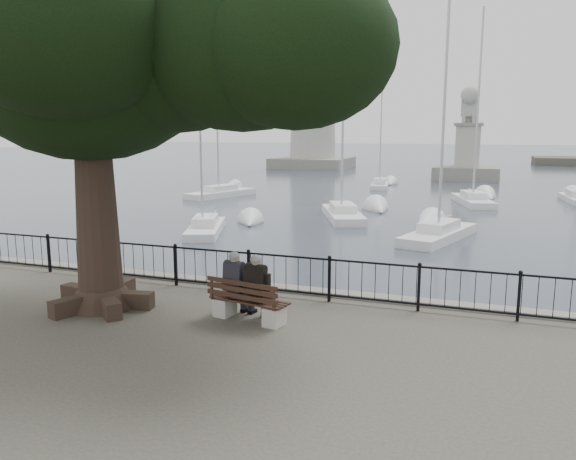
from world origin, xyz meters
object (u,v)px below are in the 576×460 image
at_px(lion_monument, 467,156).
at_px(bench, 248,306).
at_px(person_right, 260,290).
at_px(tree, 123,40).
at_px(lighthouse, 313,72).
at_px(person_left, 239,287).

bearing_deg(lion_monument, bench, -92.56).
distance_m(person_right, lion_monument, 49.27).
xyz_separation_m(tree, lighthouse, (-15.16, 61.44, 5.60)).
bearing_deg(person_right, person_left, 169.10).
xyz_separation_m(person_left, person_right, (0.52, -0.10, 0.00)).
distance_m(bench, lion_monument, 49.34).
bearing_deg(lighthouse, tree, -76.14).
relative_size(person_right, lion_monument, 0.16).
distance_m(bench, person_left, 0.46).
bearing_deg(tree, lion_monument, 84.40).
relative_size(lighthouse, lion_monument, 3.18).
bearing_deg(person_right, lighthouse, 106.40).
xyz_separation_m(person_right, lighthouse, (-18.04, 61.30, 10.60)).
xyz_separation_m(bench, lion_monument, (2.21, 49.28, 1.01)).
height_order(tree, lighthouse, lighthouse).
bearing_deg(bench, person_left, 150.66).
height_order(tree, lion_monument, tree).
bearing_deg(lion_monument, person_left, -92.89).
xyz_separation_m(person_right, lion_monument, (1.96, 49.23, 0.67)).
height_order(bench, person_right, person_right).
xyz_separation_m(person_left, lighthouse, (-17.52, 61.20, 10.60)).
bearing_deg(lighthouse, person_left, -74.02).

